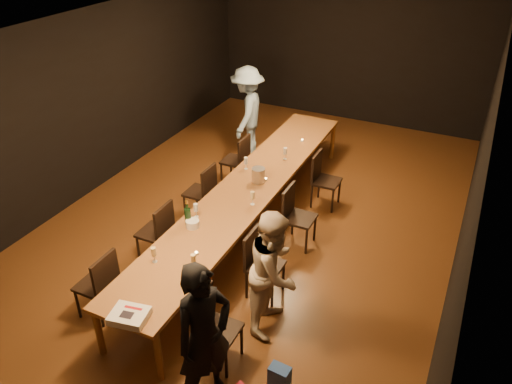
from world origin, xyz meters
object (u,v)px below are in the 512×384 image
at_px(woman_tan, 274,271).
at_px(man_blue, 248,112).
at_px(chair_left_2, 199,191).
at_px(ice_bucket, 258,175).
at_px(chair_left_1, 155,231).
at_px(birthday_cake, 129,316).
at_px(woman_birthday, 204,337).
at_px(table, 247,191).
at_px(chair_right_0, 219,330).
at_px(plate_stack, 192,224).
at_px(chair_right_2, 300,218).
at_px(chair_right_1, 265,265).
at_px(chair_left_3, 235,160).
at_px(champagne_bottle, 187,212).
at_px(chair_right_3, 327,181).
at_px(chair_left_0, 96,284).

distance_m(woman_tan, man_blue, 4.63).
bearing_deg(chair_left_2, ice_bucket, -75.17).
bearing_deg(ice_bucket, chair_left_1, -122.42).
xyz_separation_m(chair_left_1, birthday_cake, (0.94, -1.70, 0.33)).
height_order(chair_left_2, birthday_cake, chair_left_2).
bearing_deg(birthday_cake, woman_birthday, -7.30).
relative_size(table, man_blue, 3.40).
relative_size(chair_right_0, chair_left_1, 1.00).
distance_m(plate_stack, ice_bucket, 1.48).
height_order(chair_left_1, plate_stack, chair_left_1).
bearing_deg(table, plate_stack, -99.33).
xyz_separation_m(table, chair_right_2, (0.85, 0.00, -0.24)).
bearing_deg(woman_birthday, birthday_cake, 118.00).
xyz_separation_m(chair_right_1, chair_left_3, (-1.70, 2.40, 0.00)).
xyz_separation_m(chair_left_3, woman_tan, (2.00, -2.81, 0.33)).
bearing_deg(birthday_cake, chair_left_1, 108.23).
height_order(woman_tan, ice_bucket, woman_tan).
bearing_deg(plate_stack, ice_bucket, 79.66).
xyz_separation_m(chair_right_1, champagne_bottle, (-1.14, 0.02, 0.47)).
bearing_deg(birthday_cake, woman_tan, 39.95).
bearing_deg(man_blue, champagne_bottle, 2.15).
xyz_separation_m(man_blue, plate_stack, (0.99, -3.59, -0.08)).
relative_size(chair_right_0, birthday_cake, 2.18).
bearing_deg(woman_birthday, table, 43.08).
xyz_separation_m(chair_right_0, chair_right_3, (0.00, 3.60, 0.00)).
height_order(chair_left_0, chair_left_3, same).
distance_m(chair_right_1, chair_left_1, 1.70).
height_order(table, chair_left_2, chair_left_2).
distance_m(chair_left_2, man_blue, 2.44).
relative_size(chair_right_3, chair_left_2, 1.00).
bearing_deg(chair_right_0, chair_left_3, -154.72).
bearing_deg(plate_stack, chair_left_1, 179.07).
xyz_separation_m(chair_right_3, woman_birthday, (0.11, -4.05, 0.38)).
height_order(woman_tan, plate_stack, woman_tan).
bearing_deg(man_blue, chair_right_2, 28.47).
bearing_deg(birthday_cake, chair_left_3, 92.16).
xyz_separation_m(chair_right_1, chair_right_2, (0.00, 1.20, 0.00)).
xyz_separation_m(chair_right_1, ice_bucket, (-0.78, 1.44, 0.40)).
relative_size(chair_right_3, ice_bucket, 4.14).
bearing_deg(chair_left_0, chair_right_2, -35.31).
bearing_deg(chair_left_2, table, -90.00).
height_order(chair_right_2, chair_left_0, same).
relative_size(table, chair_right_2, 6.45).
height_order(birthday_cake, plate_stack, plate_stack).
height_order(chair_right_0, chair_right_3, same).
height_order(chair_right_2, plate_stack, chair_right_2).
xyz_separation_m(man_blue, ice_bucket, (1.25, -2.14, -0.02)).
xyz_separation_m(chair_left_1, woman_tan, (2.00, -0.41, 0.33)).
distance_m(birthday_cake, champagne_bottle, 1.77).
relative_size(chair_right_0, chair_right_2, 1.00).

